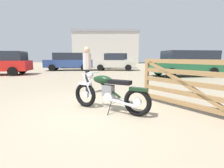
{
  "coord_description": "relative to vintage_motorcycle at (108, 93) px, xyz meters",
  "views": [
    {
      "loc": [
        0.11,
        -3.82,
        1.29
      ],
      "look_at": [
        0.3,
        0.77,
        0.53
      ],
      "focal_mm": 25.82,
      "sensor_mm": 36.0,
      "label": 1
    }
  ],
  "objects": [
    {
      "name": "ground_plane",
      "position": [
        -0.18,
        0.04,
        -0.45
      ],
      "size": [
        80.0,
        80.0,
        0.0
      ],
      "primitive_type": "plane",
      "color": "gray"
    },
    {
      "name": "vintage_motorcycle",
      "position": [
        0.0,
        0.0,
        0.0
      ],
      "size": [
        1.83,
        1.18,
        0.94
      ],
      "rotation": [
        0.0,
        0.0,
        2.59
      ],
      "color": "black",
      "rests_on": "ground_plane"
    },
    {
      "name": "timber_gate",
      "position": [
        2.03,
        -0.16,
        0.25
      ],
      "size": [
        1.54,
        2.17,
        1.6
      ],
      "rotation": [
        0.0,
        0.0,
        2.17
      ],
      "color": "olive",
      "rests_on": "ground_plane"
    },
    {
      "name": "bystander",
      "position": [
        -0.72,
        2.08,
        0.57
      ],
      "size": [
        0.3,
        0.44,
        1.66
      ],
      "rotation": [
        0.0,
        0.0,
        3.5
      ],
      "color": "black",
      "rests_on": "ground_plane"
    },
    {
      "name": "dark_sedan_left",
      "position": [
        0.89,
        12.6,
        0.38
      ],
      "size": [
        4.37,
        2.28,
        1.67
      ],
      "rotation": [
        0.0,
        0.0,
        -0.11
      ],
      "color": "black",
      "rests_on": "ground_plane"
    },
    {
      "name": "red_hatchback_near",
      "position": [
        -3.59,
        12.76,
        0.49
      ],
      "size": [
        4.83,
        2.26,
        1.74
      ],
      "rotation": [
        0.0,
        0.0,
        3.22
      ],
      "color": "black",
      "rests_on": "ground_plane"
    },
    {
      "name": "blue_hatchback_right",
      "position": [
        5.51,
        7.14,
        0.49
      ],
      "size": [
        4.88,
        2.41,
        1.74
      ],
      "rotation": [
        0.0,
        0.0,
        3.27
      ],
      "color": "black",
      "rests_on": "ground_plane"
    },
    {
      "name": "white_estate_far",
      "position": [
        -3.99,
        16.62,
        0.47
      ],
      "size": [
        3.95,
        1.93,
        1.78
      ],
      "rotation": [
        0.0,
        0.0,
        0.03
      ],
      "color": "black",
      "rests_on": "ground_plane"
    },
    {
      "name": "pale_sedan_back",
      "position": [
        1.37,
        15.96,
        0.47
      ],
      "size": [
        4.07,
        2.18,
        1.78
      ],
      "rotation": [
        0.0,
        0.0,
        0.12
      ],
      "color": "black",
      "rests_on": "ground_plane"
    },
    {
      "name": "industrial_building",
      "position": [
        0.17,
        35.35,
        3.11
      ],
      "size": [
        14.77,
        9.72,
        7.09
      ],
      "rotation": [
        0.0,
        0.0,
        -0.04
      ],
      "color": "beige",
      "rests_on": "ground_plane"
    }
  ]
}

